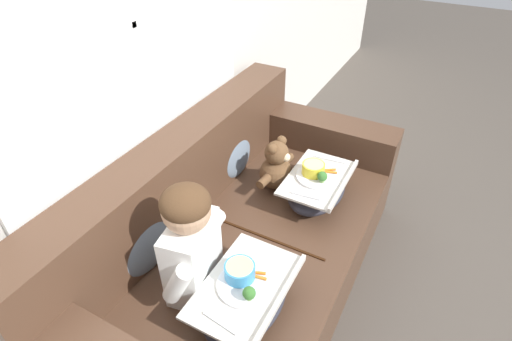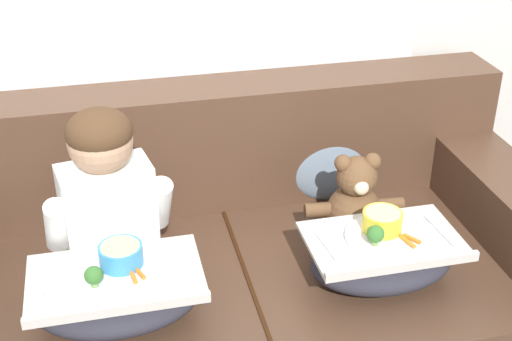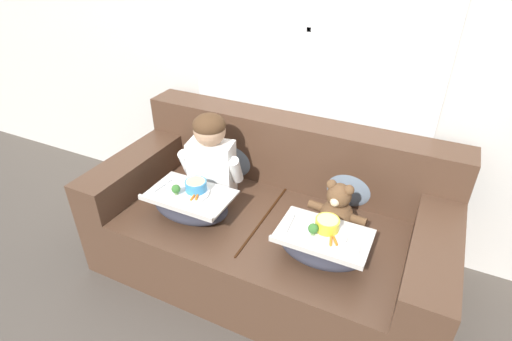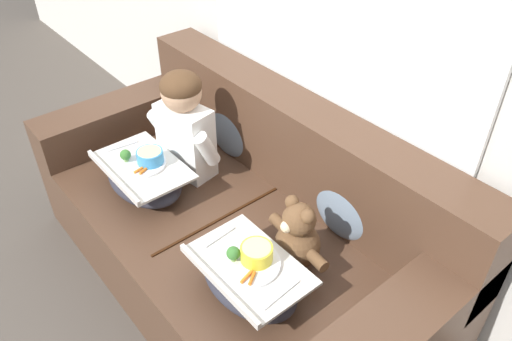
% 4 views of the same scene
% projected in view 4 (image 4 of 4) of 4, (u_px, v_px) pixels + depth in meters
% --- Properties ---
extents(ground_plane, '(14.00, 14.00, 0.00)m').
position_uv_depth(ground_plane, '(232.00, 278.00, 2.45)').
color(ground_plane, '#4C443D').
extents(couch, '(1.98, 1.00, 0.85)m').
position_uv_depth(couch, '(241.00, 227.00, 2.30)').
color(couch, '#4C3323').
rests_on(couch, ground_plane).
extents(throw_pillow_behind_child, '(0.35, 0.17, 0.36)m').
position_uv_depth(throw_pillow_behind_child, '(232.00, 123.00, 2.49)').
color(throw_pillow_behind_child, slate).
rests_on(throw_pillow_behind_child, couch).
extents(throw_pillow_behind_teddy, '(0.34, 0.16, 0.35)m').
position_uv_depth(throw_pillow_behind_teddy, '(347.00, 200.00, 2.02)').
color(throw_pillow_behind_teddy, slate).
rests_on(throw_pillow_behind_teddy, couch).
extents(child_figure, '(0.39, 0.21, 0.53)m').
position_uv_depth(child_figure, '(184.00, 120.00, 2.28)').
color(child_figure, white).
rests_on(child_figure, couch).
extents(teddy_bear, '(0.33, 0.23, 0.30)m').
position_uv_depth(teddy_bear, '(297.00, 238.00, 1.90)').
color(teddy_bear, brown).
rests_on(teddy_bear, couch).
extents(lap_tray_child, '(0.47, 0.30, 0.22)m').
position_uv_depth(lap_tray_child, '(144.00, 176.00, 2.28)').
color(lap_tray_child, '#2D2D38').
rests_on(lap_tray_child, child_figure).
extents(lap_tray_teddy, '(0.45, 0.29, 0.22)m').
position_uv_depth(lap_tray_teddy, '(249.00, 276.00, 1.81)').
color(lap_tray_teddy, '#2D2D38').
rests_on(lap_tray_teddy, teddy_bear).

